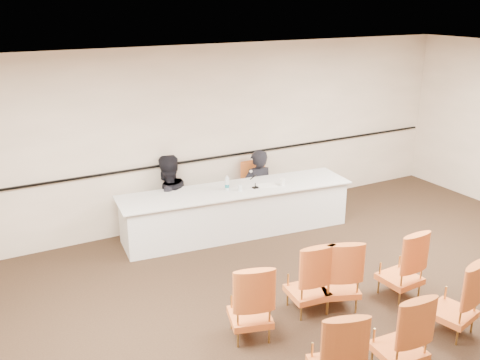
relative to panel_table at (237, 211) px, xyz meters
name	(u,v)px	position (x,y,z in m)	size (l,w,h in m)	color
floor	(353,337)	(-0.20, -3.20, -0.38)	(10.00, 10.00, 0.00)	black
ceiling	(374,74)	(-0.20, -3.20, 2.62)	(10.00, 10.00, 0.00)	white
wall_back	(204,136)	(-0.20, 0.80, 1.12)	(10.00, 0.04, 3.00)	#C6B29B
wall_rail	(205,159)	(-0.20, 0.76, 0.72)	(9.80, 0.04, 0.03)	black
panel_table	(237,211)	(0.00, 0.00, 0.00)	(3.84, 0.88, 0.77)	silver
panelist_main	(257,194)	(0.68, 0.50, 0.01)	(0.59, 0.39, 1.63)	black
panelist_main_chair	(257,190)	(0.68, 0.50, 0.09)	(0.50, 0.50, 0.95)	orange
panelist_second	(168,205)	(-0.94, 0.67, 0.05)	(0.83, 0.65, 1.72)	black
panelist_second_chair	(168,202)	(-0.94, 0.67, 0.09)	(0.50, 0.50, 0.95)	orange
papers	(267,185)	(0.52, -0.11, 0.39)	(0.30, 0.22, 0.00)	white
microphone	(255,180)	(0.28, -0.12, 0.52)	(0.10, 0.20, 0.28)	black
water_bottle	(227,183)	(-0.16, 0.03, 0.50)	(0.07, 0.07, 0.24)	#17737F
drinking_glass	(240,188)	(0.00, -0.12, 0.43)	(0.06, 0.06, 0.10)	silver
coffee_cup	(283,182)	(0.74, -0.22, 0.44)	(0.08, 0.08, 0.12)	white
aud_chair_front_left	(250,300)	(-1.23, -2.61, 0.09)	(0.50, 0.50, 0.95)	orange
aud_chair_front_mid	(308,276)	(-0.34, -2.48, 0.09)	(0.50, 0.50, 0.95)	orange
aud_chair_front_right	(401,263)	(0.91, -2.77, 0.09)	(0.50, 0.50, 0.95)	orange
aud_chair_back_left	(336,350)	(-0.94, -3.79, 0.09)	(0.50, 0.50, 0.95)	orange
aud_chair_back_mid	(400,332)	(-0.19, -3.87, 0.09)	(0.50, 0.50, 0.95)	orange
aud_chair_back_right	(454,296)	(0.85, -3.65, 0.09)	(0.50, 0.50, 0.95)	orange
aud_chair_extra	(339,272)	(0.06, -2.59, 0.09)	(0.50, 0.50, 0.95)	orange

